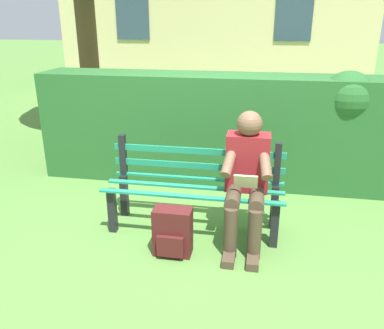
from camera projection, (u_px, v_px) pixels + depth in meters
The scene contains 5 objects.
ground at pixel (194, 229), 3.83m from camera, with size 60.00×60.00×0.00m, color #517F38.
park_bench at pixel (195, 186), 3.75m from camera, with size 1.67×0.50×0.85m.
person_seated at pixel (246, 176), 3.44m from camera, with size 0.44×0.73×1.18m.
hedge_backdrop at pixel (227, 127), 4.77m from camera, with size 4.48×0.70×1.39m.
backpack at pixel (173, 232), 3.37m from camera, with size 0.32×0.25×0.42m.
Camera 1 is at (-0.58, 3.32, 1.93)m, focal length 36.96 mm.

